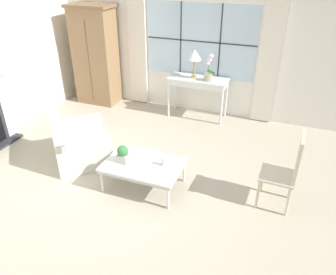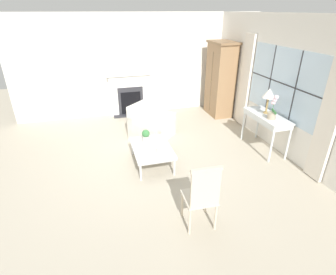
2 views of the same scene
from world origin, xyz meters
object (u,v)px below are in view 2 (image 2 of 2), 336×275
Objects in this scene: console_table at (267,119)px; armchair_upholstered at (151,126)px; pillar_candle at (158,151)px; armoire at (220,79)px; potted_orchid at (273,110)px; fireplace at (130,92)px; potted_plant_small at (146,136)px; table_lamp at (269,94)px; coffee_table at (152,149)px; side_chair_wooden at (202,194)px.

armchair_upholstered reaches higher than console_table.
armoire is at bearing 136.11° from pillar_candle.
pillar_candle is (0.05, -2.43, -0.56)m from potted_orchid.
armoire is (0.69, 2.52, 0.35)m from fireplace.
armoire is 3.31m from potted_plant_small.
armoire is at bearing 179.14° from potted_orchid.
fireplace is at bearing -171.58° from armchair_upholstered.
armchair_upholstered is (1.02, -2.26, -0.76)m from armoire.
table_lamp is 3.96× the size of pillar_candle.
console_table reaches higher than coffee_table.
armoire is 1.72× the size of armchair_upholstered.
armoire is 1.91× the size of coffee_table.
fireplace is 7.97× the size of potted_plant_small.
coffee_table is (-0.23, -2.49, -0.66)m from potted_orchid.
coffee_table is at bearing -11.87° from armchair_upholstered.
armoire is 3.78× the size of table_lamp.
table_lamp reaches higher than pillar_candle.
coffee_table is (-0.02, -2.55, -0.37)m from console_table.
armoire is at bearing -178.74° from table_lamp.
potted_orchid reaches higher than side_chair_wooden.
fireplace is 1.87× the size of coffee_table.
side_chair_wooden is (3.14, 0.03, 0.31)m from armchair_upholstered.
armoire is 2.51m from potted_orchid.
console_table is at bearing 129.53° from side_chair_wooden.
side_chair_wooden reaches higher than coffee_table.
table_lamp reaches higher than console_table.
potted_orchid is 3.74× the size of pillar_candle.
armoire reaches higher than armchair_upholstered.
side_chair_wooden reaches higher than potted_plant_small.
potted_orchid is 2.78m from side_chair_wooden.
coffee_table is at bearing -47.95° from armoire.
coffee_table is 7.85× the size of pillar_candle.
pillar_candle is (1.54, -0.20, 0.17)m from armchair_upholstered.
side_chair_wooden reaches higher than armchair_upholstered.
pillar_candle is (0.56, 0.12, -0.07)m from potted_plant_small.
armoire is 2.60m from armchair_upholstered.
pillar_candle is (2.56, -2.46, -0.60)m from armoire.
fireplace is 3.93× the size of potted_orchid.
armoire reaches higher than pillar_candle.
armchair_upholstered reaches higher than coffee_table.
potted_orchid is at bearing 126.88° from side_chair_wooden.
armoire is at bearing -179.50° from console_table.
potted_plant_small is at bearing -18.20° from armchair_upholstered.
side_chair_wooden is at bearing 3.35° from fireplace.
fireplace reaches higher than table_lamp.
armchair_upholstered is (1.71, 0.25, -0.41)m from fireplace.
armchair_upholstered is 1.11× the size of coffee_table.
table_lamp is 2.77m from armchair_upholstered.
armoire is at bearing 114.27° from armchair_upholstered.
side_chair_wooden is (1.65, -2.19, -0.42)m from potted_orchid.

